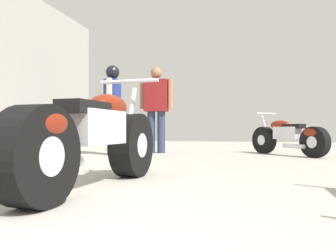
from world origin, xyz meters
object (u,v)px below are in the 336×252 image
at_px(motorcycle_maroon_cruiser, 93,139).
at_px(motorcycle_black_naked, 289,137).
at_px(mechanic_with_helmet, 113,101).
at_px(mechanic_in_blue, 156,104).

xyz_separation_m(motorcycle_maroon_cruiser, motorcycle_black_naked, (1.94, 4.08, -0.07)).
bearing_deg(mechanic_with_helmet, mechanic_in_blue, 43.66).
bearing_deg(motorcycle_black_naked, motorcycle_maroon_cruiser, -115.43).
height_order(mechanic_in_blue, mechanic_with_helmet, mechanic_in_blue).
relative_size(motorcycle_maroon_cruiser, mechanic_in_blue, 1.22).
distance_m(motorcycle_black_naked, mechanic_with_helmet, 3.34).
distance_m(motorcycle_maroon_cruiser, mechanic_in_blue, 4.25).
relative_size(motorcycle_maroon_cruiser, motorcycle_black_naked, 1.53).
bearing_deg(motorcycle_maroon_cruiser, mechanic_with_helmet, 110.02).
xyz_separation_m(motorcycle_maroon_cruiser, mechanic_with_helmet, (-1.28, 3.52, 0.60)).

